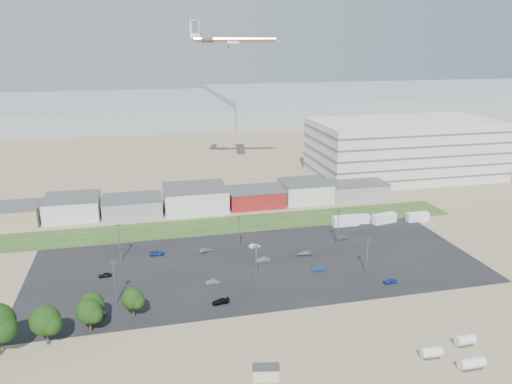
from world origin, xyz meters
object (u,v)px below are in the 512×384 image
object	(u,v)px
portable_shed	(266,373)
parked_car_6	(206,250)
parked_car_1	(318,269)
parked_car_9	(157,253)
parked_car_8	(343,238)
storage_tank_nw	(431,352)
parked_car_2	(390,281)
parked_car_5	(105,275)
parked_car_3	(221,301)
parked_car_11	(255,246)
parked_car_12	(304,253)
parked_car_10	(98,313)
box_trailer_a	(345,221)
parked_car_4	(213,282)
airliner	(235,40)
parked_car_7	(264,259)

from	to	relation	value
portable_shed	parked_car_6	world-z (taller)	portable_shed
parked_car_1	parked_car_9	xyz separation A→B (m)	(-41.00, 20.21, 0.01)
parked_car_8	storage_tank_nw	bearing A→B (deg)	168.31
parked_car_6	storage_tank_nw	bearing A→B (deg)	-153.31
parked_car_2	parked_car_5	bearing A→B (deg)	-106.11
storage_tank_nw	parked_car_5	xyz separation A→B (m)	(-62.52, 50.01, -0.65)
parked_car_5	parked_car_3	bearing A→B (deg)	51.17
parked_car_2	parked_car_5	xyz separation A→B (m)	(-69.77, 20.19, -0.03)
portable_shed	parked_car_9	world-z (taller)	portable_shed
parked_car_8	parked_car_11	distance (m)	27.54
parked_car_11	parked_car_12	world-z (taller)	parked_car_12
parked_car_3	parked_car_9	world-z (taller)	parked_car_3
parked_car_10	parked_car_5	bearing A→B (deg)	3.97
parked_car_8	parked_car_10	bearing A→B (deg)	107.01
portable_shed	parked_car_9	xyz separation A→B (m)	(-16.50, 59.39, -0.66)
box_trailer_a	parked_car_2	bearing A→B (deg)	-97.38
parked_car_4	airliner	bearing A→B (deg)	160.95
parked_car_12	parked_car_5	bearing A→B (deg)	-83.34
portable_shed	parked_car_6	xyz separation A→B (m)	(-2.82, 58.17, -0.64)
parked_car_6	parked_car_11	size ratio (longest dim) A/B	1.20
parked_car_7	parked_car_10	size ratio (longest dim) A/B	0.95
parked_car_4	parked_car_7	xyz separation A→B (m)	(15.58, 9.80, 0.04)
parked_car_4	parked_car_10	size ratio (longest dim) A/B	0.89
parked_car_1	parked_car_3	distance (m)	30.03
portable_shed	parked_car_3	xyz separation A→B (m)	(-3.49, 28.30, -0.65)
parked_car_12	airliner	bearing A→B (deg)	-173.25
parked_car_5	airliner	bearing A→B (deg)	148.00
parked_car_1	parked_car_10	size ratio (longest dim) A/B	0.87
parked_car_1	parked_car_3	world-z (taller)	parked_car_3
parked_car_3	parked_car_7	world-z (taller)	parked_car_7
parked_car_3	parked_car_9	bearing A→B (deg)	-165.19
airliner	parked_car_12	bearing A→B (deg)	-78.70
airliner	parked_car_9	bearing A→B (deg)	-106.14
parked_car_6	parked_car_9	world-z (taller)	parked_car_6
parked_car_2	parked_car_4	size ratio (longest dim) A/B	0.97
parked_car_4	parked_car_11	bearing A→B (deg)	137.63
airliner	parked_car_12	distance (m)	105.41
parked_car_2	parked_car_8	xyz separation A→B (m)	(-0.35, 29.51, 0.03)
parked_car_8	parked_car_10	distance (m)	75.59
portable_shed	parked_car_5	bearing A→B (deg)	134.30
portable_shed	parked_car_12	xyz separation A→B (m)	(23.97, 49.64, -0.59)
parked_car_4	parked_car_9	distance (m)	24.54
box_trailer_a	parked_car_9	bearing A→B (deg)	-170.83
box_trailer_a	portable_shed	bearing A→B (deg)	-122.88
parked_car_1	parked_car_9	distance (m)	45.71
storage_tank_nw	parked_car_6	xyz separation A→B (m)	(-35.15, 59.53, -0.61)
parked_car_7	parked_car_8	world-z (taller)	parked_car_7
portable_shed	parked_car_4	bearing A→B (deg)	108.06
storage_tank_nw	box_trailer_a	xyz separation A→B (m)	(12.61, 70.53, 0.43)
parked_car_4	parked_car_7	size ratio (longest dim) A/B	0.94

